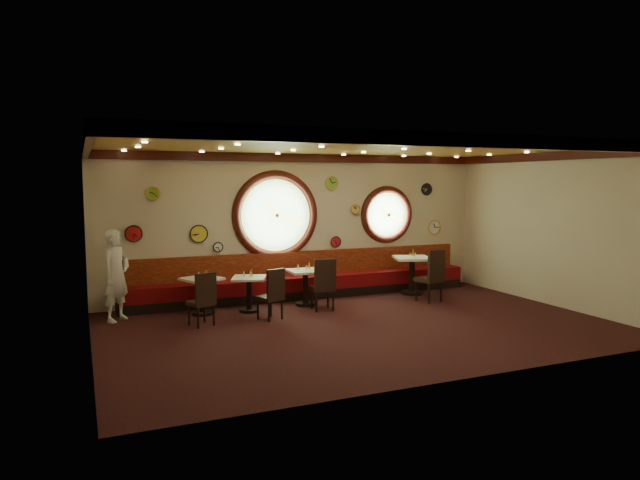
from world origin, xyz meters
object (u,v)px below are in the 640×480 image
Objects in this scene: chair_d at (433,272)px; condiment_a_pepper at (205,275)px; condiment_d_pepper at (415,255)px; condiment_b_bottle at (252,273)px; condiment_c_bottle at (309,266)px; waiter at (116,275)px; condiment_c_salt at (298,267)px; table_c at (305,283)px; condiment_b_salt at (244,274)px; table_b at (249,290)px; condiment_d_salt at (410,255)px; condiment_a_bottle at (207,274)px; table_d at (412,271)px; chair_c at (324,281)px; condiment_d_bottle at (413,252)px; condiment_b_pepper at (251,274)px; chair_a at (203,296)px; condiment_a_salt at (199,275)px; table_a at (202,291)px; chair_b at (273,291)px; condiment_c_pepper at (306,268)px.

chair_d is 6.82× the size of condiment_a_pepper.
condiment_b_bottle is at bearing -177.21° from condiment_d_pepper.
condiment_c_bottle is 0.08× the size of waiter.
chair_d is 2.90m from condiment_c_salt.
condiment_a_pepper is 4.89m from condiment_d_pepper.
condiment_b_salt is (-1.33, -0.02, 0.28)m from table_c.
table_b is at bearing -169.33° from condiment_c_salt.
condiment_c_salt is 1.25× the size of condiment_d_salt.
condiment_a_bottle is at bearing 174.51° from condiment_b_bottle.
condiment_c_salt is at bearing -177.61° from condiment_d_salt.
chair_c reaches higher than table_d.
condiment_d_bottle is (0.18, 1.07, 0.30)m from chair_d.
table_d is 4.04m from condiment_b_salt.
condiment_b_pepper is 0.05m from condiment_b_bottle.
waiter reaches higher than table_d.
chair_c reaches higher than chair_a.
condiment_d_salt is (0.05, 1.00, 0.26)m from chair_d.
chair_d reaches higher than condiment_b_salt.
condiment_a_salt is at bearing -178.37° from condiment_d_salt.
condiment_c_bottle is at bearing 3.25° from table_a.
chair_b is 3.97m from condiment_d_pepper.
condiment_a_pepper is at bearing 117.43° from chair_b.
table_a is 0.89m from condiment_b_salt.
table_a is 1.16× the size of table_c.
table_c is 6.57× the size of condiment_b_pepper.
table_a is 5.75× the size of condiment_b_bottle.
condiment_a_bottle is at bearing 55.21° from chair_a.
chair_b is (-3.73, -1.12, 0.01)m from table_d.
chair_d is 6.66× the size of condiment_a_salt.
chair_c reaches higher than condiment_d_bottle.
table_c is 5.39× the size of condiment_c_bottle.
chair_b is (0.22, -0.85, 0.12)m from table_b.
condiment_c_salt reaches higher than table_a.
table_a is 1.23× the size of chair_d.
chair_b is 1.42m from condiment_c_salt.
condiment_c_pepper is (-2.66, -0.24, -0.11)m from condiment_d_salt.
chair_c is 0.66m from condiment_c_pepper.
chair_d is 4.80m from condiment_a_pepper.
chair_b is at bearing -72.84° from condiment_b_salt.
condiment_d_bottle is at bearing 5.43° from condiment_b_pepper.
table_d is 1.64× the size of chair_a.
condiment_a_bottle reaches higher than condiment_b_pepper.
condiment_b_salt is 4.10m from condiment_d_pepper.
table_a is 7.87× the size of condiment_c_salt.
waiter is (-2.47, 0.24, 0.42)m from table_b.
condiment_d_bottle is at bearing -4.49° from chair_b.
chair_c is 0.38× the size of waiter.
condiment_c_pepper reaches higher than condiment_a_pepper.
condiment_a_pepper is (-4.82, -0.21, 0.23)m from table_d.
condiment_c_bottle is at bearing 3.60° from chair_a.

